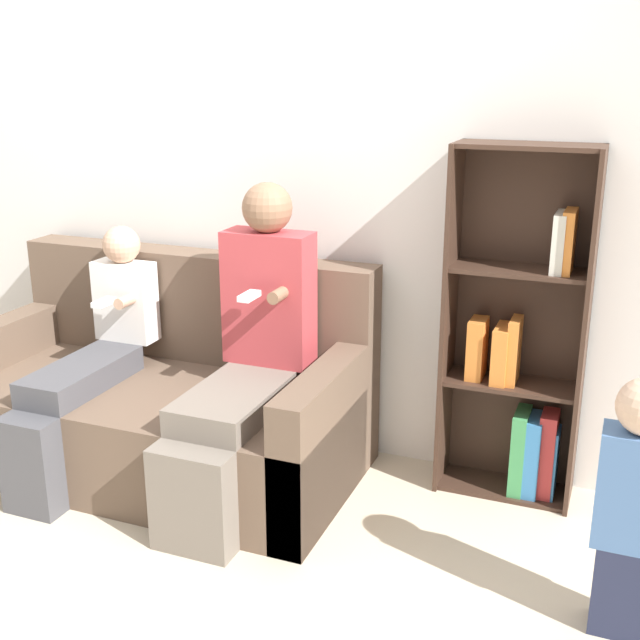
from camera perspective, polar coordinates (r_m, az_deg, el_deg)
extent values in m
plane|color=beige|center=(3.33, -13.85, -14.43)|extent=(14.00, 14.00, 0.00)
cube|color=silver|center=(3.76, -5.96, 10.42)|extent=(10.00, 0.06, 2.55)
cube|color=brown|center=(3.62, -12.15, -7.91)|extent=(1.77, 0.74, 0.41)
cube|color=brown|center=(3.88, -8.66, -1.84)|extent=(1.77, 0.18, 0.92)
cube|color=brown|center=(3.23, 0.05, -8.83)|extent=(0.14, 0.74, 0.61)
cube|color=#70665B|center=(3.07, -9.07, -12.64)|extent=(0.32, 0.12, 0.41)
cube|color=#70665B|center=(3.21, -6.26, -5.90)|extent=(0.32, 0.55, 0.11)
cube|color=#B73D42|center=(3.40, -3.64, 1.58)|extent=(0.37, 0.17, 0.57)
sphere|color=#8C664C|center=(3.31, -3.77, 7.97)|extent=(0.21, 0.21, 0.21)
cylinder|color=#8C664C|center=(3.22, -3.02, 1.75)|extent=(0.05, 0.10, 0.05)
cube|color=white|center=(3.22, -5.06, 1.71)|extent=(0.05, 0.12, 0.02)
cube|color=#47474C|center=(3.47, -19.85, -9.75)|extent=(0.24, 0.12, 0.41)
cube|color=#47474C|center=(3.62, -16.62, -3.82)|extent=(0.24, 0.59, 0.11)
cube|color=white|center=(3.81, -13.65, 1.33)|extent=(0.28, 0.13, 0.37)
sphere|color=tan|center=(3.75, -13.94, 5.22)|extent=(0.17, 0.17, 0.17)
cylinder|color=tan|center=(3.67, -13.71, 1.30)|extent=(0.05, 0.10, 0.05)
cube|color=white|center=(3.67, -15.14, 1.21)|extent=(0.05, 0.12, 0.02)
cube|color=#232842|center=(2.86, 20.69, -17.33)|extent=(0.18, 0.14, 0.31)
cube|color=#476B9E|center=(2.68, 21.50, -11.17)|extent=(0.23, 0.14, 0.38)
cube|color=#3D281E|center=(3.37, 9.16, -0.06)|extent=(0.02, 0.26, 1.46)
cube|color=#3D281E|center=(3.30, 18.32, -1.12)|extent=(0.02, 0.26, 1.46)
cube|color=#3D281E|center=(3.43, 13.99, -0.01)|extent=(0.56, 0.02, 1.46)
cube|color=#3D281E|center=(3.61, 12.86, -11.55)|extent=(0.52, 0.22, 0.02)
cube|color=#3D281E|center=(3.40, 13.41, -4.44)|extent=(0.52, 0.22, 0.02)
cube|color=#3D281E|center=(3.26, 14.00, 3.44)|extent=(0.52, 0.22, 0.02)
cube|color=#3D281E|center=(3.18, 14.65, 11.88)|extent=(0.52, 0.22, 0.02)
cube|color=beige|center=(3.22, 16.69, 5.32)|extent=(0.05, 0.17, 0.23)
cube|color=teal|center=(3.52, 16.12, -9.68)|extent=(0.05, 0.13, 0.30)
cube|color=orange|center=(3.38, 11.10, -2.00)|extent=(0.07, 0.13, 0.25)
cube|color=#429956|center=(3.52, 14.01, -9.00)|extent=(0.06, 0.18, 0.36)
cube|color=orange|center=(3.35, 13.62, -2.14)|extent=(0.04, 0.15, 0.27)
cube|color=teal|center=(3.51, 14.94, -9.23)|extent=(0.06, 0.17, 0.34)
cube|color=orange|center=(3.36, 12.80, -2.35)|extent=(0.06, 0.17, 0.23)
cube|color=#C63838|center=(3.50, 15.84, -9.14)|extent=(0.07, 0.14, 0.37)
cube|color=orange|center=(3.21, 17.25, 5.36)|extent=(0.04, 0.16, 0.24)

